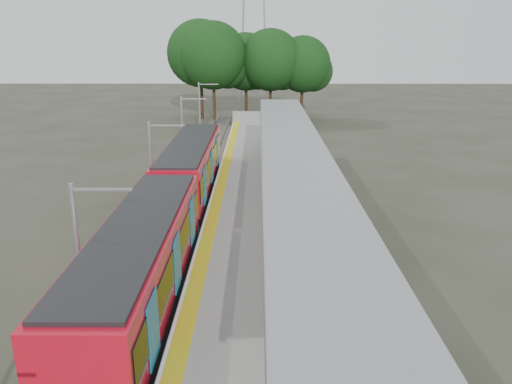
# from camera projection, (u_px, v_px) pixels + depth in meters

# --- Properties ---
(trackbed) EXTENTS (3.00, 70.00, 0.24)m
(trackbed) POSITION_uv_depth(u_px,v_px,m) (187.00, 206.00, 30.16)
(trackbed) COLOR #59544C
(trackbed) RESTS_ON ground
(platform) EXTENTS (6.00, 50.00, 1.00)m
(platform) POSITION_uv_depth(u_px,v_px,m) (262.00, 200.00, 30.02)
(platform) COLOR gray
(platform) RESTS_ON ground
(tactile_strip) EXTENTS (0.60, 50.00, 0.02)m
(tactile_strip) POSITION_uv_depth(u_px,v_px,m) (219.00, 192.00, 29.88)
(tactile_strip) COLOR gold
(tactile_strip) RESTS_ON platform
(end_fence) EXTENTS (6.00, 0.10, 1.20)m
(end_fence) POSITION_uv_depth(u_px,v_px,m) (261.00, 117.00, 53.48)
(end_fence) COLOR #9EA0A5
(end_fence) RESTS_ON platform
(train) EXTENTS (2.74, 27.60, 3.62)m
(train) POSITION_uv_depth(u_px,v_px,m) (172.00, 202.00, 24.88)
(train) COLOR black
(train) RESTS_ON ground
(canopy) EXTENTS (3.27, 38.00, 3.66)m
(canopy) POSITION_uv_depth(u_px,v_px,m) (294.00, 155.00, 25.26)
(canopy) COLOR #9EA0A5
(canopy) RESTS_ON platform
(tree_cluster) EXTENTS (19.61, 10.23, 11.85)m
(tree_cluster) POSITION_uv_depth(u_px,v_px,m) (240.00, 58.00, 59.25)
(tree_cluster) COLOR #382316
(tree_cluster) RESTS_ON ground
(catenary_masts) EXTENTS (2.08, 48.16, 5.40)m
(catenary_masts) POSITION_uv_depth(u_px,v_px,m) (153.00, 165.00, 28.37)
(catenary_masts) COLOR #9EA0A5
(catenary_masts) RESTS_ON ground
(bench_near) EXTENTS (0.94, 1.39, 0.92)m
(bench_near) POSITION_uv_depth(u_px,v_px,m) (327.00, 260.00, 19.74)
(bench_near) COLOR #0E114A
(bench_near) RESTS_ON platform
(bench_mid) EXTENTS (1.01, 1.79, 1.17)m
(bench_mid) POSITION_uv_depth(u_px,v_px,m) (286.00, 182.00, 29.72)
(bench_mid) COLOR #0E114A
(bench_mid) RESTS_ON platform
(bench_far) EXTENTS (0.79, 1.45, 0.95)m
(bench_far) POSITION_uv_depth(u_px,v_px,m) (299.00, 164.00, 34.31)
(bench_far) COLOR #0E114A
(bench_far) RESTS_ON platform
(info_pillar_near) EXTENTS (0.37, 0.37, 1.64)m
(info_pillar_near) POSITION_uv_depth(u_px,v_px,m) (305.00, 249.00, 20.27)
(info_pillar_near) COLOR beige
(info_pillar_near) RESTS_ON platform
(info_pillar_far) EXTENTS (0.44, 0.44, 1.97)m
(info_pillar_far) POSITION_uv_depth(u_px,v_px,m) (284.00, 195.00, 26.62)
(info_pillar_far) COLOR beige
(info_pillar_far) RESTS_ON platform
(litter_bin) EXTENTS (0.41, 0.41, 0.81)m
(litter_bin) POSITION_uv_depth(u_px,v_px,m) (286.00, 226.00, 23.53)
(litter_bin) COLOR #9EA0A5
(litter_bin) RESTS_ON platform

